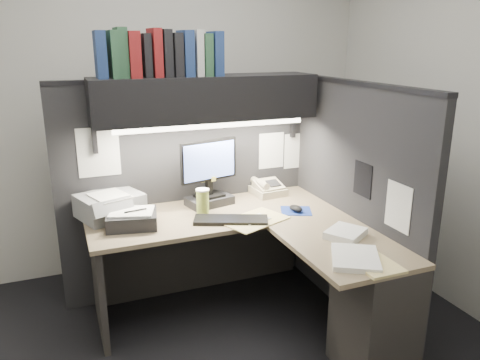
# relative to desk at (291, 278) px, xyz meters

# --- Properties ---
(floor) EXTENTS (3.50, 3.50, 0.00)m
(floor) POSITION_rel_desk_xyz_m (-0.43, 0.00, -0.44)
(floor) COLOR black
(floor) RESTS_ON ground
(wall_back) EXTENTS (3.50, 0.04, 2.70)m
(wall_back) POSITION_rel_desk_xyz_m (-0.43, 1.50, 0.91)
(wall_back) COLOR beige
(wall_back) RESTS_ON floor
(wall_front) EXTENTS (3.50, 0.04, 2.70)m
(wall_front) POSITION_rel_desk_xyz_m (-0.43, -1.50, 0.91)
(wall_front) COLOR beige
(wall_front) RESTS_ON floor
(wall_right) EXTENTS (0.04, 3.00, 2.70)m
(wall_right) POSITION_rel_desk_xyz_m (1.32, 0.00, 0.91)
(wall_right) COLOR beige
(wall_right) RESTS_ON floor
(partition_back) EXTENTS (1.90, 0.06, 1.60)m
(partition_back) POSITION_rel_desk_xyz_m (-0.40, 0.93, 0.36)
(partition_back) COLOR black
(partition_back) RESTS_ON floor
(partition_right) EXTENTS (0.06, 1.50, 1.60)m
(partition_right) POSITION_rel_desk_xyz_m (0.55, 0.18, 0.36)
(partition_right) COLOR black
(partition_right) RESTS_ON floor
(desk) EXTENTS (1.70, 1.53, 0.73)m
(desk) POSITION_rel_desk_xyz_m (0.00, 0.00, 0.00)
(desk) COLOR #7C6D4F
(desk) RESTS_ON floor
(overhead_shelf) EXTENTS (1.55, 0.34, 0.30)m
(overhead_shelf) POSITION_rel_desk_xyz_m (-0.30, 0.75, 1.06)
(overhead_shelf) COLOR black
(overhead_shelf) RESTS_ON partition_back
(task_light_tube) EXTENTS (1.32, 0.04, 0.04)m
(task_light_tube) POSITION_rel_desk_xyz_m (-0.30, 0.61, 0.89)
(task_light_tube) COLOR white
(task_light_tube) RESTS_ON overhead_shelf
(monitor) EXTENTS (0.44, 0.26, 0.48)m
(monitor) POSITION_rel_desk_xyz_m (-0.30, 0.73, 0.48)
(monitor) COLOR black
(monitor) RESTS_ON desk
(keyboard) EXTENTS (0.51, 0.34, 0.02)m
(keyboard) POSITION_rel_desk_xyz_m (-0.27, 0.36, 0.30)
(keyboard) COLOR black
(keyboard) RESTS_ON desk
(mousepad) EXTENTS (0.27, 0.26, 0.00)m
(mousepad) POSITION_rel_desk_xyz_m (0.23, 0.38, 0.29)
(mousepad) COLOR navy
(mousepad) RESTS_ON desk
(mouse) EXTENTS (0.09, 0.13, 0.04)m
(mouse) POSITION_rel_desk_xyz_m (0.22, 0.37, 0.31)
(mouse) COLOR black
(mouse) RESTS_ON mousepad
(telephone) EXTENTS (0.24, 0.25, 0.09)m
(telephone) POSITION_rel_desk_xyz_m (0.20, 0.79, 0.33)
(telephone) COLOR beige
(telephone) RESTS_ON desk
(coffee_cup) EXTENTS (0.10, 0.10, 0.16)m
(coffee_cup) POSITION_rel_desk_xyz_m (-0.39, 0.59, 0.37)
(coffee_cup) COLOR #B6C950
(coffee_cup) RESTS_ON desk
(printer) EXTENTS (0.48, 0.44, 0.15)m
(printer) POSITION_rel_desk_xyz_m (-0.99, 0.76, 0.36)
(printer) COLOR gray
(printer) RESTS_ON desk
(notebook_stack) EXTENTS (0.36, 0.32, 0.09)m
(notebook_stack) POSITION_rel_desk_xyz_m (-0.89, 0.52, 0.33)
(notebook_stack) COLOR black
(notebook_stack) RESTS_ON desk
(open_folder) EXTENTS (0.50, 0.41, 0.01)m
(open_folder) POSITION_rel_desk_xyz_m (-0.12, 0.32, 0.29)
(open_folder) COLOR #DBC77B
(open_folder) RESTS_ON desk
(paper_stack_a) EXTENTS (0.30, 0.29, 0.04)m
(paper_stack_a) POSITION_rel_desk_xyz_m (0.29, -0.13, 0.31)
(paper_stack_a) COLOR white
(paper_stack_a) RESTS_ON desk
(paper_stack_b) EXTENTS (0.37, 0.39, 0.03)m
(paper_stack_b) POSITION_rel_desk_xyz_m (0.15, -0.43, 0.30)
(paper_stack_b) COLOR white
(paper_stack_b) RESTS_ON desk
(manila_stack) EXTENTS (0.21, 0.27, 0.02)m
(manila_stack) POSITION_rel_desk_xyz_m (0.22, -0.52, 0.29)
(manila_stack) COLOR #DBC77B
(manila_stack) RESTS_ON desk
(binder_row) EXTENTS (0.81, 0.26, 0.31)m
(binder_row) POSITION_rel_desk_xyz_m (-0.61, 0.75, 1.35)
(binder_row) COLOR navy
(binder_row) RESTS_ON overhead_shelf
(pinned_papers) EXTENTS (1.76, 1.31, 0.51)m
(pinned_papers) POSITION_rel_desk_xyz_m (-0.00, 0.56, 0.61)
(pinned_papers) COLOR white
(pinned_papers) RESTS_ON partition_back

